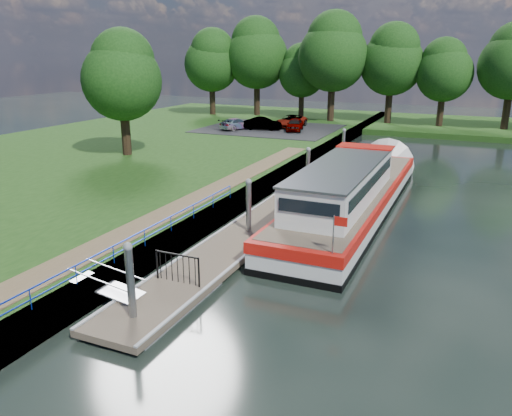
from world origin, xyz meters
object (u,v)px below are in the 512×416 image
at_px(car_c, 236,124).
at_px(car_d, 291,121).
at_px(barge, 354,192).
at_px(car_b, 263,123).
at_px(pontoon, 282,209).
at_px(car_a, 295,125).

distance_m(car_c, car_d, 6.17).
xyz_separation_m(barge, car_c, (-17.55, 20.89, 0.34)).
relative_size(barge, car_b, 5.38).
distance_m(pontoon, car_c, 26.79).
height_order(car_b, car_c, car_b).
xyz_separation_m(barge, car_b, (-14.87, 21.80, 0.39)).
xyz_separation_m(pontoon, car_d, (-9.26, 26.85, 1.29)).
relative_size(car_a, car_c, 0.93).
bearing_deg(pontoon, barge, 28.54).
relative_size(pontoon, car_d, 6.48).
bearing_deg(car_a, car_b, 177.16).
distance_m(car_b, car_d, 3.69).
relative_size(car_a, car_d, 0.82).
height_order(car_c, car_d, car_d).
bearing_deg(car_b, car_c, 101.71).
distance_m(barge, car_c, 27.28).
distance_m(car_a, car_c, 6.24).
distance_m(pontoon, car_b, 26.33).
relative_size(car_a, car_b, 0.97).
xyz_separation_m(car_c, car_d, (4.69, 4.01, 0.05)).
relative_size(car_b, car_c, 0.96).
bearing_deg(car_b, pontoon, -161.72).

